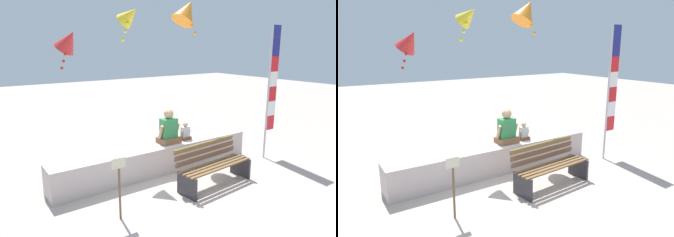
% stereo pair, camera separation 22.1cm
% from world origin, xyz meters
% --- Properties ---
extents(ground_plane, '(40.00, 40.00, 0.00)m').
position_xyz_m(ground_plane, '(0.00, 0.00, 0.00)').
color(ground_plane, '#BCA89C').
extents(seawall_ledge, '(5.02, 0.61, 0.64)m').
position_xyz_m(seawall_ledge, '(0.00, 0.80, 0.32)').
color(seawall_ledge, '#C0AFAB').
rests_on(seawall_ledge, ground).
extents(park_bench, '(1.79, 0.74, 0.88)m').
position_xyz_m(park_bench, '(0.58, -0.44, 0.42)').
color(park_bench, brown).
rests_on(park_bench, ground).
extents(person_adult, '(0.54, 0.39, 0.82)m').
position_xyz_m(person_adult, '(0.32, 0.83, 0.96)').
color(person_adult, brown).
rests_on(person_adult, seawall_ledge).
extents(person_child, '(0.28, 0.21, 0.43)m').
position_xyz_m(person_child, '(0.82, 0.83, 0.81)').
color(person_child, brown).
rests_on(person_child, seawall_ledge).
extents(flag_banner, '(0.34, 0.05, 3.37)m').
position_xyz_m(flag_banner, '(2.90, 0.00, 1.91)').
color(flag_banner, '#B7B7BC').
rests_on(flag_banner, ground).
extents(kite_yellow, '(0.64, 0.71, 0.87)m').
position_xyz_m(kite_yellow, '(-0.23, 1.59, 3.54)').
color(kite_yellow, yellow).
extents(kite_orange, '(0.89, 0.69, 0.99)m').
position_xyz_m(kite_orange, '(1.40, 1.59, 3.72)').
color(kite_orange, orange).
extents(kite_red, '(0.96, 0.99, 1.16)m').
position_xyz_m(kite_red, '(-0.97, 3.79, 3.01)').
color(kite_red, red).
extents(sign_post, '(0.24, 0.04, 1.10)m').
position_xyz_m(sign_post, '(-1.64, -0.56, 0.66)').
color(sign_post, brown).
rests_on(sign_post, ground).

